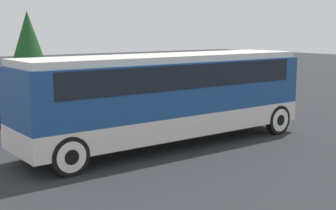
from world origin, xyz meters
The scene contains 6 objects.
ground_plane centered at (0.00, 0.00, 0.00)m, with size 120.00×120.00×0.00m, color #26282B.
tour_bus centered at (0.10, 0.00, 1.96)m, with size 10.97×2.69×3.23m.
parked_car_near centered at (1.35, 4.94, 0.70)m, with size 4.63×1.85×1.41m.
parked_car_mid centered at (5.73, 9.04, 0.73)m, with size 4.73×1.80×1.47m.
parked_car_far centered at (-1.79, 7.36, 0.70)m, with size 4.68×1.91×1.42m.
tree_left centered at (2.58, 20.08, 3.49)m, with size 2.47×2.47×5.43m.
Camera 1 is at (-9.86, -13.02, 4.10)m, focal length 50.00 mm.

